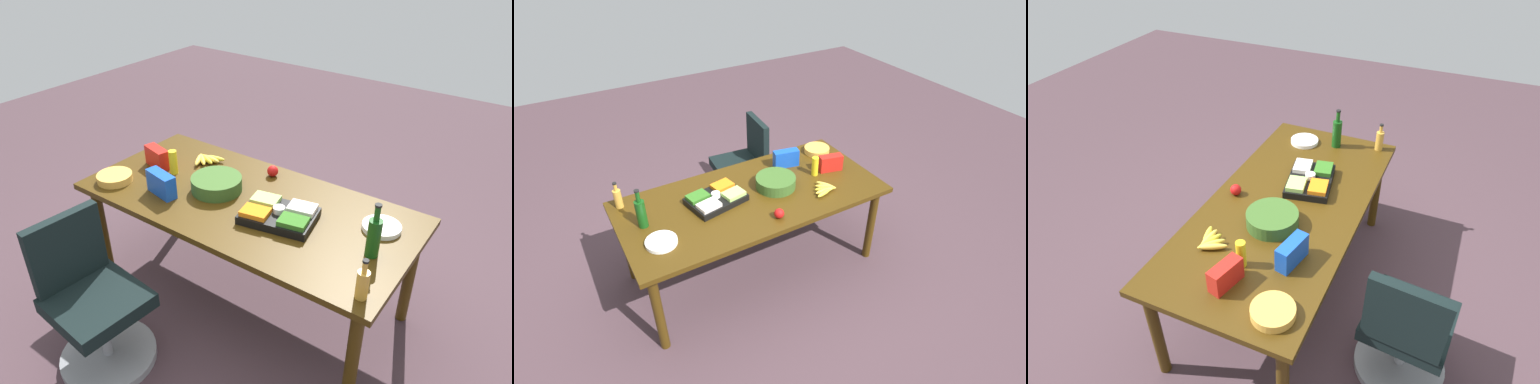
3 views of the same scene
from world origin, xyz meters
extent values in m
plane|color=#49343B|center=(0.00, 0.00, 0.00)|extent=(10.00, 10.00, 0.00)
cube|color=#3F2A0A|center=(0.00, 0.00, 0.75)|extent=(2.10, 0.99, 0.04)
cylinder|color=#3F2A0A|center=(-0.96, -0.41, 0.37)|extent=(0.07, 0.07, 0.73)
cylinder|color=#3F2A0A|center=(0.96, -0.41, 0.37)|extent=(0.07, 0.07, 0.73)
cylinder|color=#3F2A0A|center=(-0.96, 0.41, 0.37)|extent=(0.07, 0.07, 0.73)
cylinder|color=#3F2A0A|center=(0.96, 0.41, 0.37)|extent=(0.07, 0.07, 0.73)
cylinder|color=gray|center=(-0.34, -0.93, 0.03)|extent=(0.56, 0.56, 0.05)
cylinder|color=gray|center=(-0.34, -0.93, 0.25)|extent=(0.06, 0.06, 0.40)
cube|color=black|center=(-0.34, -0.93, 0.45)|extent=(0.52, 0.52, 0.09)
cube|color=black|center=(-0.56, -0.91, 0.71)|extent=(0.10, 0.44, 0.43)
cube|color=black|center=(0.28, -0.06, 0.80)|extent=(0.47, 0.37, 0.05)
cube|color=orange|center=(0.18, -0.16, 0.84)|extent=(0.18, 0.15, 0.03)
cube|color=#2F681E|center=(0.41, -0.11, 0.84)|extent=(0.18, 0.15, 0.03)
cube|color=#A1CD63|center=(0.15, -0.01, 0.84)|extent=(0.18, 0.15, 0.03)
cube|color=silver|center=(0.38, 0.04, 0.84)|extent=(0.18, 0.15, 0.03)
cylinder|color=white|center=(0.28, -0.06, 0.84)|extent=(0.08, 0.08, 0.04)
cylinder|color=#355A22|center=(-0.23, -0.01, 0.82)|extent=(0.39, 0.39, 0.09)
cylinder|color=gold|center=(-0.86, -0.31, 0.80)|extent=(0.28, 0.28, 0.05)
cylinder|color=#124613|center=(0.85, -0.06, 0.88)|extent=(0.08, 0.08, 0.22)
cylinder|color=#124613|center=(0.85, -0.06, 1.03)|extent=(0.03, 0.03, 0.08)
cylinder|color=black|center=(0.85, -0.06, 1.08)|extent=(0.04, 0.04, 0.01)
ellipsoid|color=gold|center=(-0.57, 0.21, 0.80)|extent=(0.11, 0.17, 0.04)
ellipsoid|color=yellow|center=(-0.56, 0.23, 0.80)|extent=(0.15, 0.14, 0.04)
ellipsoid|color=gold|center=(-0.54, 0.25, 0.80)|extent=(0.17, 0.09, 0.04)
ellipsoid|color=yellow|center=(-0.52, 0.27, 0.80)|extent=(0.17, 0.04, 0.04)
ellipsoid|color=gold|center=(-0.50, 0.29, 0.80)|extent=(0.17, 0.08, 0.04)
cylinder|color=white|center=(0.81, 0.19, 0.79)|extent=(0.24, 0.24, 0.03)
cylinder|color=yellow|center=(-0.61, 0.00, 0.85)|extent=(0.06, 0.06, 0.17)
sphere|color=red|center=(-0.04, 0.35, 0.81)|extent=(0.08, 0.08, 0.08)
cube|color=red|center=(-0.77, 0.01, 0.84)|extent=(0.21, 0.13, 0.14)
cube|color=blue|center=(-0.48, -0.25, 0.85)|extent=(0.23, 0.12, 0.15)
cylinder|color=gold|center=(0.94, -0.38, 0.84)|extent=(0.06, 0.06, 0.15)
cylinder|color=gold|center=(0.94, -0.38, 0.95)|extent=(0.03, 0.03, 0.06)
cylinder|color=black|center=(0.94, -0.38, 0.98)|extent=(0.03, 0.03, 0.01)
camera|label=1|loc=(1.52, -2.03, 2.34)|focal=33.77mm
camera|label=2|loc=(1.27, 2.46, 2.73)|focal=29.83mm
camera|label=3|loc=(-2.14, -0.94, 2.57)|focal=31.36mm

